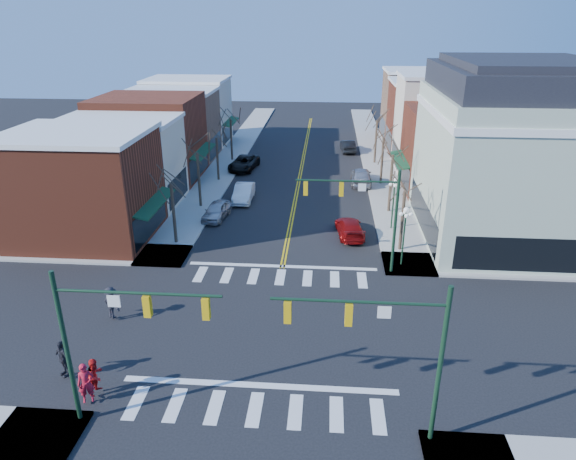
% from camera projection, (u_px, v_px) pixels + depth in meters
% --- Properties ---
extents(ground, '(160.00, 160.00, 0.00)m').
position_uv_depth(ground, '(270.00, 330.00, 28.36)').
color(ground, black).
rests_on(ground, ground).
extents(sidewalk_left, '(3.50, 70.00, 0.15)m').
position_uv_depth(sidewalk_left, '(200.00, 202.00, 47.33)').
color(sidewalk_left, '#9E9B93').
rests_on(sidewalk_left, ground).
extents(sidewalk_right, '(3.50, 70.00, 0.15)m').
position_uv_depth(sidewalk_right, '(391.00, 208.00, 46.08)').
color(sidewalk_right, '#9E9B93').
rests_on(sidewalk_right, ground).
extents(bldg_left_brick_a, '(10.00, 8.50, 8.00)m').
position_uv_depth(bldg_left_brick_a, '(83.00, 188.00, 38.71)').
color(bldg_left_brick_a, maroon).
rests_on(bldg_left_brick_a, ground).
extents(bldg_left_stucco_a, '(10.00, 7.00, 7.50)m').
position_uv_depth(bldg_left_stucco_a, '(122.00, 164.00, 45.92)').
color(bldg_left_stucco_a, beige).
rests_on(bldg_left_stucco_a, ground).
extents(bldg_left_brick_b, '(10.00, 9.00, 8.50)m').
position_uv_depth(bldg_left_brick_b, '(150.00, 138.00, 53.08)').
color(bldg_left_brick_b, maroon).
rests_on(bldg_left_brick_b, ground).
extents(bldg_left_tan, '(10.00, 7.50, 7.80)m').
position_uv_depth(bldg_left_tan, '(173.00, 126.00, 60.79)').
color(bldg_left_tan, '#916A50').
rests_on(bldg_left_tan, ground).
extents(bldg_left_stucco_b, '(10.00, 8.00, 8.20)m').
position_uv_depth(bldg_left_stucco_b, '(189.00, 113.00, 67.83)').
color(bldg_left_stucco_b, beige).
rests_on(bldg_left_stucco_b, ground).
extents(bldg_right_brick_a, '(10.00, 8.50, 8.00)m').
position_uv_depth(bldg_right_brick_a, '(459.00, 151.00, 49.36)').
color(bldg_right_brick_a, maroon).
rests_on(bldg_right_brick_a, ground).
extents(bldg_right_stucco, '(10.00, 7.00, 10.00)m').
position_uv_depth(bldg_right_stucco, '(444.00, 124.00, 56.09)').
color(bldg_right_stucco, beige).
rests_on(bldg_right_stucco, ground).
extents(bldg_right_brick_b, '(10.00, 8.00, 8.50)m').
position_uv_depth(bldg_right_brick_b, '(431.00, 118.00, 63.27)').
color(bldg_right_brick_b, maroon).
rests_on(bldg_right_brick_b, ground).
extents(bldg_right_tan, '(10.00, 8.00, 9.00)m').
position_uv_depth(bldg_right_tan, '(421.00, 106.00, 70.52)').
color(bldg_right_tan, '#916A50').
rests_on(bldg_right_tan, ground).
extents(victorian_corner, '(12.25, 14.25, 13.30)m').
position_uv_depth(victorian_corner, '(512.00, 153.00, 37.92)').
color(victorian_corner, '#AABBA1').
rests_on(victorian_corner, ground).
extents(traffic_mast_near_left, '(6.60, 0.28, 7.20)m').
position_uv_depth(traffic_mast_near_left, '(108.00, 329.00, 20.13)').
color(traffic_mast_near_left, '#14331E').
rests_on(traffic_mast_near_left, ground).
extents(traffic_mast_near_right, '(6.60, 0.28, 7.20)m').
position_uv_depth(traffic_mast_near_right, '(393.00, 342.00, 19.34)').
color(traffic_mast_near_right, '#14331E').
rests_on(traffic_mast_near_right, ground).
extents(traffic_mast_far_right, '(6.60, 0.28, 7.20)m').
position_uv_depth(traffic_mast_far_right, '(368.00, 207.00, 32.94)').
color(traffic_mast_far_right, '#14331E').
rests_on(traffic_mast_far_right, ground).
extents(lamppost_corner, '(0.36, 0.36, 4.33)m').
position_uv_depth(lamppost_corner, '(405.00, 226.00, 34.44)').
color(lamppost_corner, '#14331E').
rests_on(lamppost_corner, ground).
extents(lamppost_midblock, '(0.36, 0.36, 4.33)m').
position_uv_depth(lamppost_midblock, '(394.00, 195.00, 40.41)').
color(lamppost_midblock, '#14331E').
rests_on(lamppost_midblock, ground).
extents(tree_left_a, '(0.24, 0.24, 4.76)m').
position_uv_depth(tree_left_a, '(174.00, 214.00, 38.14)').
color(tree_left_a, '#382B21').
rests_on(tree_left_a, ground).
extents(tree_left_b, '(0.24, 0.24, 5.04)m').
position_uv_depth(tree_left_b, '(199.00, 180.00, 45.44)').
color(tree_left_b, '#382B21').
rests_on(tree_left_b, ground).
extents(tree_left_c, '(0.24, 0.24, 4.55)m').
position_uv_depth(tree_left_c, '(218.00, 160.00, 52.88)').
color(tree_left_c, '#382B21').
rests_on(tree_left_c, ground).
extents(tree_left_d, '(0.24, 0.24, 4.90)m').
position_uv_depth(tree_left_d, '(231.00, 140.00, 60.16)').
color(tree_left_d, '#382B21').
rests_on(tree_left_d, ground).
extents(tree_right_a, '(0.24, 0.24, 4.62)m').
position_uv_depth(tree_right_a, '(402.00, 222.00, 36.97)').
color(tree_right_a, '#382B21').
rests_on(tree_right_a, ground).
extents(tree_right_b, '(0.24, 0.24, 5.18)m').
position_uv_depth(tree_right_b, '(391.00, 184.00, 44.21)').
color(tree_right_b, '#382B21').
rests_on(tree_right_b, ground).
extents(tree_right_c, '(0.24, 0.24, 4.83)m').
position_uv_depth(tree_right_c, '(382.00, 162.00, 51.63)').
color(tree_right_c, '#382B21').
rests_on(tree_right_c, ground).
extents(tree_right_d, '(0.24, 0.24, 4.97)m').
position_uv_depth(tree_right_d, '(376.00, 143.00, 58.95)').
color(tree_right_d, '#382B21').
rests_on(tree_right_d, ground).
extents(car_left_near, '(2.14, 4.28, 1.40)m').
position_uv_depth(car_left_near, '(216.00, 211.00, 43.59)').
color(car_left_near, '#AEADB2').
rests_on(car_left_near, ground).
extents(car_left_mid, '(1.66, 4.65, 1.53)m').
position_uv_depth(car_left_mid, '(244.00, 193.00, 47.79)').
color(car_left_mid, white).
rests_on(car_left_mid, ground).
extents(car_left_far, '(3.23, 5.75, 1.52)m').
position_uv_depth(car_left_far, '(244.00, 163.00, 57.33)').
color(car_left_far, black).
rests_on(car_left_far, ground).
extents(car_right_near, '(2.44, 4.87, 1.36)m').
position_uv_depth(car_right_near, '(350.00, 228.00, 40.19)').
color(car_right_near, maroon).
rests_on(car_right_near, ground).
extents(car_right_mid, '(2.11, 5.09, 1.72)m').
position_uv_depth(car_right_mid, '(361.00, 176.00, 52.35)').
color(car_right_mid, '#A4A4A8').
rests_on(car_right_mid, ground).
extents(car_right_far, '(1.99, 4.63, 1.48)m').
position_uv_depth(car_right_far, '(348.00, 146.00, 64.81)').
color(car_right_far, black).
rests_on(car_right_far, ground).
extents(pedestrian_red_a, '(0.83, 0.70, 1.94)m').
position_uv_depth(pedestrian_red_a, '(86.00, 383.00, 22.59)').
color(pedestrian_red_a, '#AE1227').
rests_on(pedestrian_red_a, sidewalk_left).
extents(pedestrian_red_b, '(0.84, 0.99, 1.77)m').
position_uv_depth(pedestrian_red_b, '(96.00, 376.00, 23.19)').
color(pedestrian_red_b, red).
rests_on(pedestrian_red_b, sidewalk_left).
extents(pedestrian_dark_a, '(1.19, 0.99, 1.90)m').
position_uv_depth(pedestrian_dark_a, '(63.00, 358.00, 24.26)').
color(pedestrian_dark_a, black).
rests_on(pedestrian_dark_a, sidewalk_left).
extents(pedestrian_dark_b, '(1.42, 1.28, 1.91)m').
position_uv_depth(pedestrian_dark_b, '(111.00, 303.00, 28.93)').
color(pedestrian_dark_b, black).
rests_on(pedestrian_dark_b, sidewalk_left).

